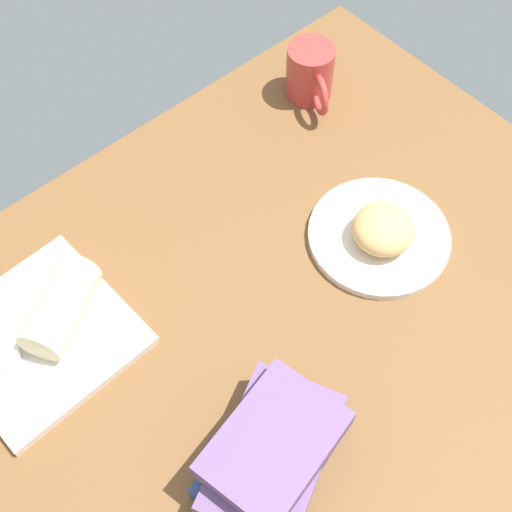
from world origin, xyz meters
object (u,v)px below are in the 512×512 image
object	(u,v)px
round_plate	(381,238)
scone_pastry	(383,229)
breakfast_wrap	(61,307)
coffee_mug	(311,73)
book_stack	(272,453)
square_plate	(41,337)
sauce_cup	(3,353)

from	to	relation	value
round_plate	scone_pastry	xyz separation A→B (cm)	(-0.56, -0.35, 3.46)
breakfast_wrap	coffee_mug	world-z (taller)	coffee_mug
scone_pastry	coffee_mug	distance (cm)	34.83
scone_pastry	book_stack	world-z (taller)	book_stack
scone_pastry	square_plate	world-z (taller)	scone_pastry
square_plate	book_stack	distance (cm)	38.57
square_plate	sauce_cup	size ratio (longest dim) A/B	5.07
round_plate	square_plate	xyz separation A→B (cm)	(-50.40, 20.90, 0.10)
round_plate	coffee_mug	distance (cm)	34.57
scone_pastry	sauce_cup	size ratio (longest dim) A/B	2.05
sauce_cup	breakfast_wrap	bearing A→B (deg)	-2.20
round_plate	square_plate	distance (cm)	54.56
book_stack	coffee_mug	distance (cm)	69.02
square_plate	coffee_mug	world-z (taller)	coffee_mug
square_plate	breakfast_wrap	bearing A→B (deg)	-2.20
breakfast_wrap	scone_pastry	bearing A→B (deg)	34.02
round_plate	breakfast_wrap	distance (cm)	50.60
square_plate	coffee_mug	xyz separation A→B (cm)	(64.26, 10.43, 4.45)
breakfast_wrap	square_plate	bearing A→B (deg)	-123.28
sauce_cup	breakfast_wrap	size ratio (longest dim) A/B	0.34
sauce_cup	book_stack	xyz separation A→B (cm)	(18.74, -36.21, 2.33)
scone_pastry	breakfast_wrap	size ratio (longest dim) A/B	0.70
scone_pastry	book_stack	xyz separation A→B (cm)	(-36.64, -14.74, 0.87)
scone_pastry	sauce_cup	xyz separation A→B (cm)	(-55.38, 21.46, -1.45)
coffee_mug	sauce_cup	bearing A→B (deg)	-171.67
scone_pastry	book_stack	size ratio (longest dim) A/B	0.41
sauce_cup	coffee_mug	xyz separation A→B (cm)	(69.81, 10.22, 2.55)
breakfast_wrap	book_stack	distance (cm)	36.88
scone_pastry	breakfast_wrap	bearing A→B (deg)	155.09
round_plate	sauce_cup	bearing A→B (deg)	159.32
sauce_cup	square_plate	bearing A→B (deg)	-2.20
sauce_cup	coffee_mug	bearing A→B (deg)	8.33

